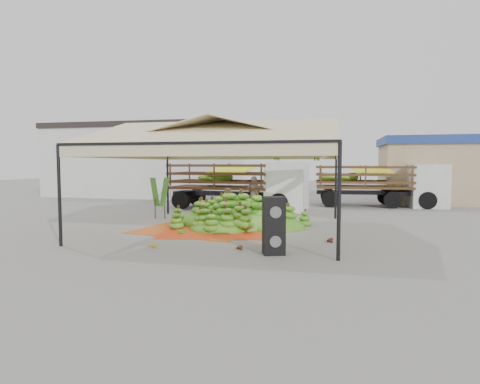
% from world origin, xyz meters
% --- Properties ---
extents(ground, '(90.00, 90.00, 0.00)m').
position_xyz_m(ground, '(0.00, 0.00, 0.00)').
color(ground, slate).
rests_on(ground, ground).
extents(canopy_tent, '(8.10, 8.10, 4.00)m').
position_xyz_m(canopy_tent, '(0.00, 0.00, 3.30)').
color(canopy_tent, black).
rests_on(canopy_tent, ground).
extents(building_white, '(14.30, 6.30, 5.40)m').
position_xyz_m(building_white, '(-10.00, 14.00, 2.71)').
color(building_white, silver).
rests_on(building_white, ground).
extents(building_tan, '(6.30, 5.30, 4.10)m').
position_xyz_m(building_tan, '(10.00, 13.00, 2.07)').
color(building_tan, tan).
rests_on(building_tan, ground).
extents(tarp_left, '(4.82, 4.67, 0.01)m').
position_xyz_m(tarp_left, '(-0.97, -0.05, 0.01)').
color(tarp_left, '#C84C12').
rests_on(tarp_left, ground).
extents(tarp_right, '(4.80, 4.96, 0.01)m').
position_xyz_m(tarp_right, '(-0.16, 0.06, 0.01)').
color(tarp_right, red).
rests_on(tarp_right, ground).
extents(banana_heap, '(7.07, 6.45, 1.24)m').
position_xyz_m(banana_heap, '(0.22, 0.99, 0.62)').
color(banana_heap, '#42811B').
rests_on(banana_heap, ground).
extents(hand_yellow_a, '(0.44, 0.37, 0.18)m').
position_xyz_m(hand_yellow_a, '(2.13, -1.08, 0.09)').
color(hand_yellow_a, gold).
rests_on(hand_yellow_a, ground).
extents(hand_yellow_b, '(0.40, 0.33, 0.18)m').
position_xyz_m(hand_yellow_b, '(-1.31, -3.55, 0.09)').
color(hand_yellow_b, '#B78A24').
rests_on(hand_yellow_b, ground).
extents(hand_red_a, '(0.51, 0.43, 0.21)m').
position_xyz_m(hand_red_a, '(3.70, -1.67, 0.11)').
color(hand_red_a, '#531613').
rests_on(hand_red_a, ground).
extents(hand_red_b, '(0.51, 0.47, 0.19)m').
position_xyz_m(hand_red_b, '(1.21, -3.34, 0.09)').
color(hand_red_b, '#592C14').
rests_on(hand_red_b, ground).
extents(hand_green, '(0.59, 0.58, 0.21)m').
position_xyz_m(hand_green, '(-1.34, -1.10, 0.10)').
color(hand_green, '#3E841B').
rests_on(hand_green, ground).
extents(hanging_bunches, '(1.74, 0.24, 0.20)m').
position_xyz_m(hanging_bunches, '(2.50, 1.06, 2.62)').
color(hanging_bunches, '#356E16').
rests_on(hanging_bunches, ground).
extents(speaker_stack, '(0.69, 0.65, 1.56)m').
position_xyz_m(speaker_stack, '(2.31, -3.65, 0.78)').
color(speaker_stack, black).
rests_on(speaker_stack, ground).
extents(banana_leaves, '(0.96, 1.36, 3.70)m').
position_xyz_m(banana_leaves, '(-3.70, 2.21, 0.00)').
color(banana_leaves, '#1F6D1D').
rests_on(banana_leaves, ground).
extents(vendor, '(0.77, 0.63, 1.82)m').
position_xyz_m(vendor, '(-0.08, 5.81, 0.91)').
color(vendor, gray).
rests_on(vendor, ground).
extents(truck_left, '(7.49, 3.01, 2.52)m').
position_xyz_m(truck_left, '(-0.82, 6.86, 1.55)').
color(truck_left, '#4C2919').
rests_on(truck_left, ground).
extents(truck_right, '(7.14, 2.75, 2.41)m').
position_xyz_m(truck_right, '(6.75, 9.94, 1.49)').
color(truck_right, '#4E331A').
rests_on(truck_right, ground).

